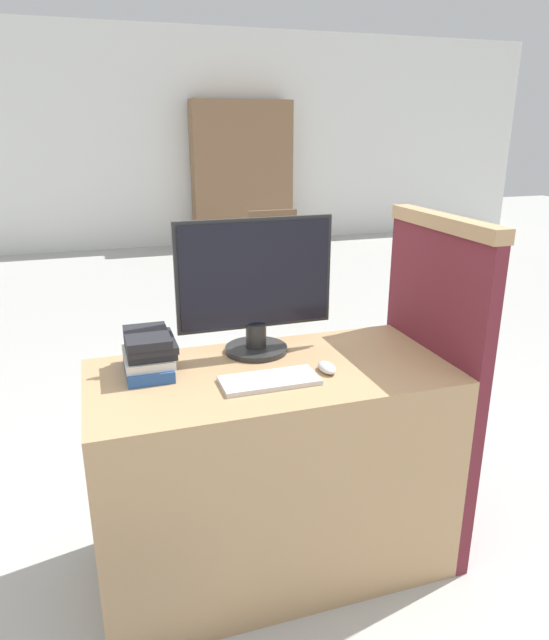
% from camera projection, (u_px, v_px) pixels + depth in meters
% --- Properties ---
extents(ground_plane, '(20.00, 20.00, 0.00)m').
position_uv_depth(ground_plane, '(299.00, 619.00, 1.90)').
color(ground_plane, '#B2B2AD').
extents(wall_back, '(12.00, 0.06, 2.80)m').
position_uv_depth(wall_back, '(125.00, 141.00, 7.37)').
color(wall_back, white).
rests_on(wall_back, ground_plane).
extents(desk, '(1.22, 0.60, 0.78)m').
position_uv_depth(desk, '(271.00, 470.00, 2.05)').
color(desk, tan).
rests_on(desk, ground_plane).
extents(carrel_divider, '(0.07, 0.62, 1.27)m').
position_uv_depth(carrel_divider, '(430.00, 381.00, 2.16)').
color(carrel_divider, maroon).
rests_on(carrel_divider, ground_plane).
extents(monitor, '(0.57, 0.23, 0.49)m').
position_uv_depth(monitor, '(257.00, 286.00, 2.01)').
color(monitor, '#282828').
rests_on(monitor, desk).
extents(keyboard, '(0.32, 0.14, 0.02)m').
position_uv_depth(keyboard, '(269.00, 380.00, 1.83)').
color(keyboard, silver).
rests_on(keyboard, desk).
extents(mouse, '(0.05, 0.10, 0.03)m').
position_uv_depth(mouse, '(327.00, 368.00, 1.91)').
color(mouse, silver).
rests_on(mouse, desk).
extents(book_stack, '(0.17, 0.25, 0.14)m').
position_uv_depth(book_stack, '(148.00, 353.00, 1.89)').
color(book_stack, '#285199').
rests_on(book_stack, desk).
extents(far_chair, '(0.44, 0.44, 0.87)m').
position_uv_depth(far_chair, '(277.00, 256.00, 5.02)').
color(far_chair, brown).
rests_on(far_chair, ground_plane).
extents(bookshelf_far, '(1.36, 0.32, 1.91)m').
position_uv_depth(bookshelf_far, '(242.00, 175.00, 7.74)').
color(bookshelf_far, '#846042').
rests_on(bookshelf_far, ground_plane).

